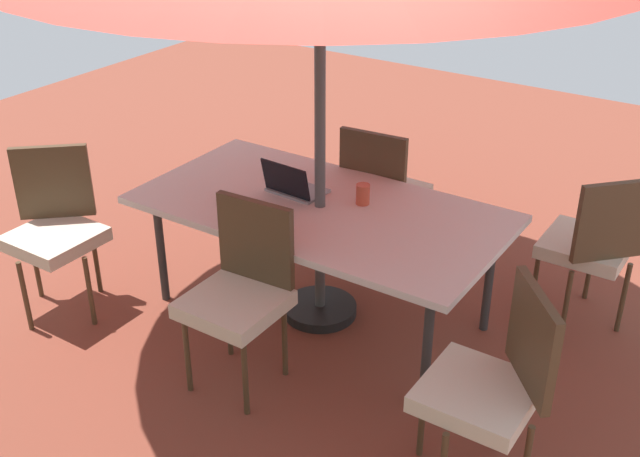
% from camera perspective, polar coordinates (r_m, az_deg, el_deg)
% --- Properties ---
extents(ground_plane, '(10.00, 10.00, 0.02)m').
position_cam_1_polar(ground_plane, '(4.77, 0.00, -6.25)').
color(ground_plane, brown).
extents(dining_table, '(2.08, 1.08, 0.72)m').
position_cam_1_polar(dining_table, '(4.42, 0.00, 1.13)').
color(dining_table, silver).
rests_on(dining_table, ground_plane).
extents(chair_northwest, '(0.59, 0.58, 0.98)m').
position_cam_1_polar(chair_northwest, '(3.45, 12.46, -10.77)').
color(chair_northwest, beige).
rests_on(chair_northwest, ground_plane).
extents(chair_south, '(0.47, 0.48, 0.98)m').
position_cam_1_polar(chair_south, '(5.02, 4.49, 2.90)').
color(chair_south, beige).
rests_on(chair_south, ground_plane).
extents(chair_southwest, '(0.59, 0.59, 0.98)m').
position_cam_1_polar(chair_southwest, '(4.64, 19.23, -0.89)').
color(chair_southwest, beige).
rests_on(chair_southwest, ground_plane).
extents(chair_northeast, '(0.59, 0.59, 0.98)m').
position_cam_1_polar(chair_northeast, '(4.82, -18.70, 0.31)').
color(chair_northeast, beige).
rests_on(chair_northeast, ground_plane).
extents(chair_north, '(0.46, 0.47, 0.98)m').
position_cam_1_polar(chair_north, '(3.99, -5.78, -4.31)').
color(chair_north, beige).
rests_on(chair_north, ground_plane).
extents(laptop, '(0.33, 0.26, 0.21)m').
position_cam_1_polar(laptop, '(4.52, -1.95, 3.07)').
color(laptop, gray).
rests_on(laptop, dining_table).
extents(cup, '(0.08, 0.08, 0.12)m').
position_cam_1_polar(cup, '(4.41, 3.13, 2.50)').
color(cup, '#CC4C33').
rests_on(cup, dining_table).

